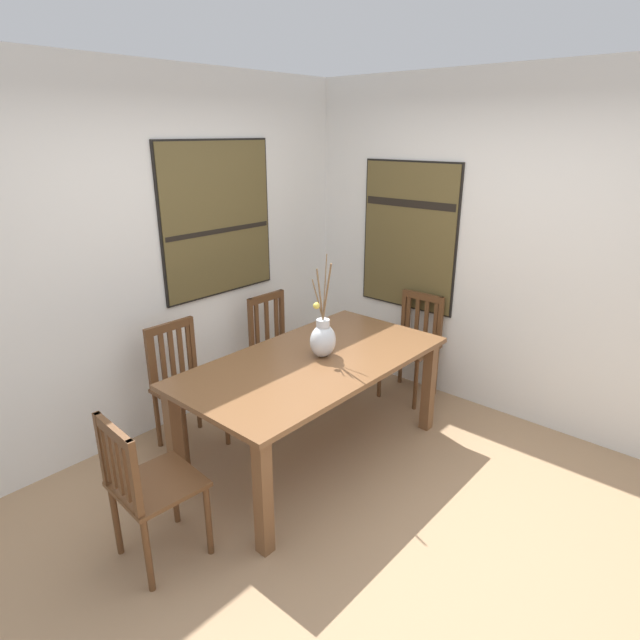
% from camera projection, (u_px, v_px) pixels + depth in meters
% --- Properties ---
extents(ground_plane, '(6.40, 6.40, 0.03)m').
position_uv_depth(ground_plane, '(354.00, 513.00, 3.29)').
color(ground_plane, '#A37F5B').
extents(wall_back, '(6.40, 0.12, 2.70)m').
position_uv_depth(wall_back, '(165.00, 256.00, 3.99)').
color(wall_back, silver).
rests_on(wall_back, ground_plane).
extents(wall_side, '(0.12, 6.40, 2.70)m').
position_uv_depth(wall_side, '(503.00, 251.00, 4.15)').
color(wall_side, silver).
rests_on(wall_side, ground_plane).
extents(dining_table, '(1.91, 0.99, 0.77)m').
position_uv_depth(dining_table, '(314.00, 373.00, 3.63)').
color(dining_table, brown).
rests_on(dining_table, ground_plane).
extents(centerpiece_vase, '(0.20, 0.21, 0.71)m').
position_uv_depth(centerpiece_vase, '(323.00, 339.00, 3.60)').
color(centerpiece_vase, silver).
rests_on(centerpiece_vase, dining_table).
extents(chair_0, '(0.45, 0.45, 0.90)m').
position_uv_depth(chair_0, '(147.00, 485.00, 2.76)').
color(chair_0, brown).
rests_on(chair_0, ground_plane).
extents(chair_1, '(0.43, 0.43, 0.91)m').
position_uv_depth(chair_1, '(413.00, 343.00, 4.62)').
color(chair_1, brown).
rests_on(chair_1, ground_plane).
extents(chair_2, '(0.43, 0.43, 0.92)m').
position_uv_depth(chair_2, '(278.00, 346.00, 4.56)').
color(chair_2, brown).
rests_on(chair_2, ground_plane).
extents(chair_3, '(0.43, 0.43, 0.94)m').
position_uv_depth(chair_3, '(184.00, 383.00, 3.85)').
color(chair_3, brown).
rests_on(chair_3, ground_plane).
extents(painting_on_back_wall, '(1.08, 0.05, 1.22)m').
position_uv_depth(painting_on_back_wall, '(218.00, 219.00, 4.20)').
color(painting_on_back_wall, black).
extents(painting_on_side_wall, '(0.05, 0.94, 1.29)m').
position_uv_depth(painting_on_side_wall, '(409.00, 237.00, 4.61)').
color(painting_on_side_wall, black).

